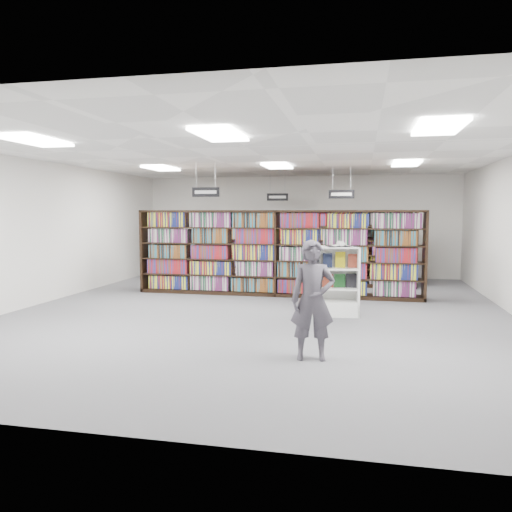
% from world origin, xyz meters
% --- Properties ---
extents(floor, '(12.00, 12.00, 0.00)m').
position_xyz_m(floor, '(0.00, 0.00, 0.00)').
color(floor, '#58585E').
rests_on(floor, ground).
extents(ceiling, '(10.00, 12.00, 0.10)m').
position_xyz_m(ceiling, '(0.00, 0.00, 3.20)').
color(ceiling, silver).
rests_on(ceiling, wall_back).
extents(wall_back, '(10.00, 0.10, 3.20)m').
position_xyz_m(wall_back, '(0.00, 6.00, 1.60)').
color(wall_back, silver).
rests_on(wall_back, ground).
extents(wall_front, '(10.00, 0.10, 3.20)m').
position_xyz_m(wall_front, '(0.00, -6.00, 1.60)').
color(wall_front, silver).
rests_on(wall_front, ground).
extents(wall_left, '(0.10, 12.00, 3.20)m').
position_xyz_m(wall_left, '(-5.00, 0.00, 1.60)').
color(wall_left, silver).
rests_on(wall_left, ground).
extents(bookshelf_row_near, '(7.00, 0.60, 2.10)m').
position_xyz_m(bookshelf_row_near, '(0.00, 2.00, 1.05)').
color(bookshelf_row_near, black).
rests_on(bookshelf_row_near, floor).
extents(bookshelf_row_mid, '(7.00, 0.60, 2.10)m').
position_xyz_m(bookshelf_row_mid, '(0.00, 4.00, 1.05)').
color(bookshelf_row_mid, black).
rests_on(bookshelf_row_mid, floor).
extents(bookshelf_row_far, '(7.00, 0.60, 2.10)m').
position_xyz_m(bookshelf_row_far, '(0.00, 5.70, 1.05)').
color(bookshelf_row_far, black).
rests_on(bookshelf_row_far, floor).
extents(aisle_sign_left, '(0.65, 0.02, 0.80)m').
position_xyz_m(aisle_sign_left, '(-1.50, 1.00, 2.53)').
color(aisle_sign_left, '#B2B2B7').
rests_on(aisle_sign_left, ceiling).
extents(aisle_sign_right, '(0.65, 0.02, 0.80)m').
position_xyz_m(aisle_sign_right, '(1.50, 3.00, 2.53)').
color(aisle_sign_right, '#B2B2B7').
rests_on(aisle_sign_right, ceiling).
extents(aisle_sign_center, '(0.65, 0.02, 0.80)m').
position_xyz_m(aisle_sign_center, '(-0.50, 5.00, 2.53)').
color(aisle_sign_center, '#B2B2B7').
rests_on(aisle_sign_center, ceiling).
extents(troffer_front_left, '(0.60, 1.20, 0.04)m').
position_xyz_m(troffer_front_left, '(-3.00, -3.00, 3.16)').
color(troffer_front_left, white).
rests_on(troffer_front_left, ceiling).
extents(troffer_front_center, '(0.60, 1.20, 0.04)m').
position_xyz_m(troffer_front_center, '(0.00, -3.00, 3.16)').
color(troffer_front_center, white).
rests_on(troffer_front_center, ceiling).
extents(troffer_front_right, '(0.60, 1.20, 0.04)m').
position_xyz_m(troffer_front_right, '(3.00, -3.00, 3.16)').
color(troffer_front_right, white).
rests_on(troffer_front_right, ceiling).
extents(troffer_back_left, '(0.60, 1.20, 0.04)m').
position_xyz_m(troffer_back_left, '(-3.00, 2.00, 3.16)').
color(troffer_back_left, white).
rests_on(troffer_back_left, ceiling).
extents(troffer_back_center, '(0.60, 1.20, 0.04)m').
position_xyz_m(troffer_back_center, '(0.00, 2.00, 3.16)').
color(troffer_back_center, white).
rests_on(troffer_back_center, ceiling).
extents(troffer_back_right, '(0.60, 1.20, 0.04)m').
position_xyz_m(troffer_back_right, '(3.00, 2.00, 3.16)').
color(troffer_back_right, white).
rests_on(troffer_back_right, ceiling).
extents(endcap_display, '(1.03, 0.59, 1.38)m').
position_xyz_m(endcap_display, '(1.50, -0.11, 0.47)').
color(endcap_display, white).
rests_on(endcap_display, floor).
extents(open_book, '(0.65, 0.48, 0.13)m').
position_xyz_m(open_book, '(1.64, -0.19, 1.41)').
color(open_book, black).
rests_on(open_book, endcap_display).
extents(shopper, '(0.66, 0.49, 1.67)m').
position_xyz_m(shopper, '(1.38, -3.23, 0.83)').
color(shopper, '#45414A').
rests_on(shopper, floor).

